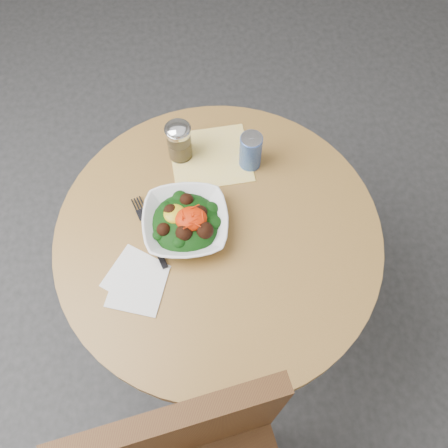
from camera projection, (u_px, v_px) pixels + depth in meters
name	position (u px, v px, depth m)	size (l,w,h in m)	color
ground	(220.00, 315.00, 2.03)	(6.00, 6.00, 0.00)	#2C2C2F
table	(219.00, 262.00, 1.54)	(0.90, 0.90, 0.75)	black
cloth_napkin	(211.00, 157.00, 1.48)	(0.23, 0.21, 0.00)	yellow
paper_napkins	(136.00, 282.00, 1.30)	(0.19, 0.21, 0.00)	white
salad_bowl	(186.00, 222.00, 1.34)	(0.24, 0.24, 0.09)	white
fork	(149.00, 229.00, 1.36)	(0.10, 0.23, 0.00)	black
spice_shaker	(179.00, 141.00, 1.43)	(0.07, 0.07, 0.13)	silver
beverage_can	(251.00, 151.00, 1.42)	(0.06, 0.06, 0.12)	navy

